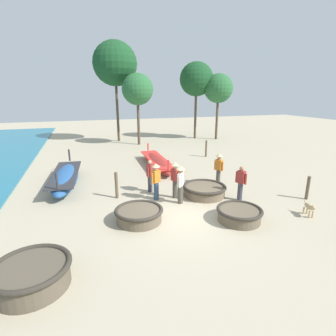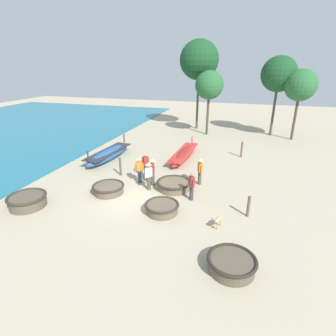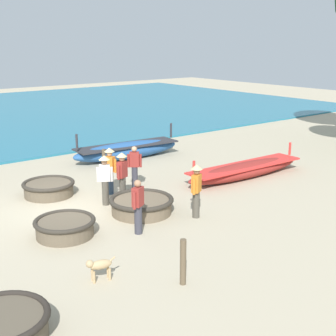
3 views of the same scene
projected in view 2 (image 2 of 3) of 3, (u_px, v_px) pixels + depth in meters
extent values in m
plane|color=tan|center=(134.00, 198.00, 14.32)|extent=(80.00, 80.00, 0.00)
cylinder|color=brown|center=(162.00, 208.00, 12.88)|extent=(1.58, 1.58, 0.44)
torus|color=#332D26|center=(162.00, 205.00, 12.80)|extent=(1.70, 1.70, 0.13)
cylinder|color=brown|center=(231.00, 265.00, 9.25)|extent=(1.64, 1.64, 0.45)
torus|color=#28231E|center=(232.00, 260.00, 9.17)|extent=(1.78, 1.78, 0.13)
cylinder|color=brown|center=(109.00, 189.00, 14.85)|extent=(1.67, 1.67, 0.44)
torus|color=#332D26|center=(108.00, 186.00, 14.77)|extent=(1.81, 1.81, 0.13)
cylinder|color=brown|center=(174.00, 186.00, 15.31)|extent=(1.87, 1.87, 0.44)
torus|color=#332D26|center=(174.00, 182.00, 15.23)|extent=(2.02, 2.02, 0.15)
cylinder|color=brown|center=(28.00, 201.00, 13.41)|extent=(1.78, 1.78, 0.57)
torus|color=#332D26|center=(26.00, 197.00, 13.30)|extent=(1.93, 1.93, 0.14)
ellipsoid|color=#285693|center=(109.00, 155.00, 20.06)|extent=(1.57, 5.36, 0.76)
cube|color=#2D2D33|center=(108.00, 152.00, 19.97)|extent=(1.59, 4.94, 0.06)
cylinder|color=#2D2D33|center=(124.00, 138.00, 21.92)|extent=(0.10, 0.10, 0.69)
cylinder|color=#2D2D33|center=(88.00, 156.00, 17.70)|extent=(0.10, 0.10, 0.69)
ellipsoid|color=maroon|center=(184.00, 154.00, 20.37)|extent=(1.23, 5.76, 0.59)
cube|color=red|center=(184.00, 152.00, 20.30)|extent=(1.26, 5.30, 0.06)
cylinder|color=red|center=(192.00, 139.00, 22.51)|extent=(0.10, 0.10, 0.53)
cylinder|color=red|center=(174.00, 159.00, 17.86)|extent=(0.10, 0.10, 0.53)
cylinder|color=#4C473D|center=(200.00, 178.00, 15.86)|extent=(0.22, 0.22, 0.82)
cube|color=orange|center=(200.00, 168.00, 15.61)|extent=(0.36, 0.40, 0.54)
sphere|color=#A37556|center=(200.00, 162.00, 15.47)|extent=(0.20, 0.20, 0.20)
cylinder|color=orange|center=(199.00, 167.00, 15.83)|extent=(0.09, 0.09, 0.48)
cylinder|color=orange|center=(201.00, 170.00, 15.43)|extent=(0.09, 0.09, 0.48)
cone|color=#D1BC84|center=(201.00, 160.00, 15.43)|extent=(0.36, 0.36, 0.14)
cylinder|color=#2D425B|center=(140.00, 177.00, 16.06)|extent=(0.22, 0.22, 0.82)
cube|color=orange|center=(139.00, 166.00, 15.81)|extent=(0.40, 0.35, 0.54)
sphere|color=#DBB28E|center=(139.00, 160.00, 15.67)|extent=(0.20, 0.20, 0.20)
cylinder|color=orange|center=(143.00, 167.00, 15.86)|extent=(0.09, 0.09, 0.48)
cylinder|color=orange|center=(136.00, 167.00, 15.79)|extent=(0.09, 0.09, 0.48)
cone|color=#D1BC84|center=(139.00, 158.00, 15.62)|extent=(0.36, 0.36, 0.14)
cylinder|color=#383842|center=(191.00, 193.00, 14.02)|extent=(0.22, 0.22, 0.82)
cube|color=maroon|center=(192.00, 181.00, 13.77)|extent=(0.36, 0.40, 0.54)
sphere|color=#A37556|center=(192.00, 175.00, 13.63)|extent=(0.20, 0.20, 0.20)
cylinder|color=maroon|center=(191.00, 181.00, 13.98)|extent=(0.09, 0.09, 0.48)
cylinder|color=maroon|center=(193.00, 184.00, 13.58)|extent=(0.09, 0.09, 0.48)
cylinder|color=#4C473D|center=(149.00, 183.00, 15.18)|extent=(0.22, 0.22, 0.82)
cube|color=silver|center=(149.00, 172.00, 14.93)|extent=(0.37, 0.40, 0.54)
sphere|color=#A37556|center=(148.00, 166.00, 14.79)|extent=(0.20, 0.20, 0.20)
cylinder|color=silver|center=(145.00, 174.00, 14.81)|extent=(0.09, 0.09, 0.48)
cylinder|color=silver|center=(152.00, 172.00, 15.08)|extent=(0.09, 0.09, 0.48)
cone|color=#D1BC84|center=(148.00, 164.00, 14.74)|extent=(0.36, 0.36, 0.14)
cylinder|color=#383842|center=(146.00, 170.00, 16.99)|extent=(0.22, 0.22, 0.82)
cube|color=maroon|center=(145.00, 161.00, 16.74)|extent=(0.38, 0.40, 0.54)
sphere|color=tan|center=(145.00, 155.00, 16.60)|extent=(0.20, 0.20, 0.20)
cylinder|color=maroon|center=(148.00, 161.00, 16.88)|extent=(0.09, 0.09, 0.48)
cylinder|color=maroon|center=(142.00, 162.00, 16.64)|extent=(0.09, 0.09, 0.48)
cylinder|color=#4C473D|center=(153.00, 179.00, 15.78)|extent=(0.22, 0.22, 0.82)
cube|color=maroon|center=(152.00, 168.00, 15.53)|extent=(0.34, 0.40, 0.54)
sphere|color=tan|center=(152.00, 162.00, 15.39)|extent=(0.20, 0.20, 0.20)
cylinder|color=maroon|center=(152.00, 168.00, 15.75)|extent=(0.09, 0.09, 0.48)
cylinder|color=maroon|center=(153.00, 170.00, 15.34)|extent=(0.09, 0.09, 0.48)
cone|color=#D1BC84|center=(152.00, 160.00, 15.34)|extent=(0.36, 0.36, 0.14)
ellipsoid|color=tan|center=(218.00, 220.00, 11.64)|extent=(0.32, 0.55, 0.22)
sphere|color=tan|center=(216.00, 221.00, 11.42)|extent=(0.18, 0.18, 0.18)
cylinder|color=tan|center=(220.00, 216.00, 11.82)|extent=(0.09, 0.21, 0.16)
cylinder|color=tan|center=(218.00, 227.00, 11.55)|extent=(0.06, 0.06, 0.28)
cylinder|color=tan|center=(215.00, 226.00, 11.62)|extent=(0.06, 0.06, 0.28)
cylinder|color=tan|center=(220.00, 223.00, 11.84)|extent=(0.06, 0.06, 0.28)
cylinder|color=tan|center=(218.00, 222.00, 11.91)|extent=(0.06, 0.06, 0.28)
cylinder|color=brown|center=(248.00, 206.00, 12.44)|extent=(0.14, 0.14, 1.07)
cylinder|color=brown|center=(242.00, 149.00, 20.48)|extent=(0.14, 0.14, 1.24)
cylinder|color=brown|center=(120.00, 167.00, 17.08)|extent=(0.14, 0.14, 1.22)
cylinder|color=#4C3D2D|center=(295.00, 119.00, 24.79)|extent=(0.24, 0.24, 4.07)
sphere|color=#286033|center=(301.00, 85.00, 23.67)|extent=(2.85, 2.85, 2.85)
cylinder|color=#4C3D2D|center=(273.00, 112.00, 26.22)|extent=(0.24, 0.24, 4.79)
sphere|color=#194723|center=(279.00, 74.00, 24.90)|extent=(3.35, 3.35, 3.35)
cylinder|color=#4C3D2D|center=(198.00, 102.00, 28.89)|extent=(0.24, 0.24, 5.83)
sphere|color=#194723|center=(199.00, 60.00, 27.29)|extent=(4.08, 4.08, 4.08)
cylinder|color=#4C3D2D|center=(208.00, 115.00, 26.69)|extent=(0.24, 0.24, 3.97)
sphere|color=#286033|center=(209.00, 85.00, 25.60)|extent=(2.78, 2.78, 2.78)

